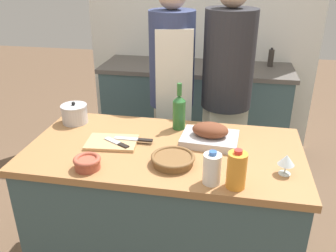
{
  "coord_description": "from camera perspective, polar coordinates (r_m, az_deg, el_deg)",
  "views": [
    {
      "loc": [
        0.35,
        -1.73,
        1.84
      ],
      "look_at": [
        0.0,
        0.12,
        0.97
      ],
      "focal_mm": 38.0,
      "sensor_mm": 36.0,
      "label": 1
    }
  ],
  "objects": [
    {
      "name": "juice_jug",
      "position": [
        1.66,
        10.94,
        -6.95
      ],
      "size": [
        0.09,
        0.09,
        0.19
      ],
      "color": "orange",
      "rests_on": "kitchen_island"
    },
    {
      "name": "condiment_bottle_tall",
      "position": [
        3.51,
        -1.54,
        11.42
      ],
      "size": [
        0.05,
        0.05,
        0.2
      ],
      "color": "#332D28",
      "rests_on": "back_counter"
    },
    {
      "name": "back_wall",
      "position": [
        3.72,
        5.38,
        16.03
      ],
      "size": [
        2.32,
        0.1,
        2.55
      ],
      "color": "silver",
      "rests_on": "ground_plane"
    },
    {
      "name": "knife_paring",
      "position": [
        2.03,
        -8.12,
        -2.7
      ],
      "size": [
        0.17,
        0.12,
        0.01
      ],
      "color": "#B7B7BC",
      "rests_on": "cutting_board"
    },
    {
      "name": "condiment_bottle_short",
      "position": [
        3.55,
        16.18,
        10.45
      ],
      "size": [
        0.05,
        0.05,
        0.18
      ],
      "color": "#332D28",
      "rests_on": "back_counter"
    },
    {
      "name": "stock_pot",
      "position": [
        2.37,
        -14.76,
        1.91
      ],
      "size": [
        0.17,
        0.17,
        0.14
      ],
      "color": "#B7B7BC",
      "rests_on": "kitchen_island"
    },
    {
      "name": "condiment_bottle_extra",
      "position": [
        3.36,
        12.81,
        9.77
      ],
      "size": [
        0.05,
        0.05,
        0.15
      ],
      "color": "#B28E2D",
      "rests_on": "back_counter"
    },
    {
      "name": "cutting_board",
      "position": [
        2.06,
        -8.99,
        -2.62
      ],
      "size": [
        0.3,
        0.22,
        0.02
      ],
      "color": "tan",
      "rests_on": "kitchen_island"
    },
    {
      "name": "person_cook_guest",
      "position": [
        2.69,
        9.37,
        5.76
      ],
      "size": [
        0.37,
        0.37,
        1.76
      ],
      "rotation": [
        0.0,
        0.0,
        0.35
      ],
      "color": "beige",
      "rests_on": "ground_plane"
    },
    {
      "name": "back_counter",
      "position": [
        3.6,
        4.31,
        2.41
      ],
      "size": [
        1.82,
        0.6,
        0.93
      ],
      "color": "#3D565B",
      "rests_on": "ground_plane"
    },
    {
      "name": "wine_glass_left",
      "position": [
        1.82,
        18.47,
        -5.25
      ],
      "size": [
        0.08,
        0.08,
        0.11
      ],
      "color": "silver",
      "rests_on": "kitchen_island"
    },
    {
      "name": "kitchen_island",
      "position": [
        2.25,
        -0.57,
        -13.45
      ],
      "size": [
        1.54,
        0.79,
        0.89
      ],
      "color": "#3D565B",
      "rests_on": "ground_plane"
    },
    {
      "name": "wine_bottle_green",
      "position": [
        2.19,
        1.79,
        2.4
      ],
      "size": [
        0.08,
        0.08,
        0.29
      ],
      "color": "#28662D",
      "rests_on": "kitchen_island"
    },
    {
      "name": "roasting_pan",
      "position": [
        2.05,
        6.74,
        -1.48
      ],
      "size": [
        0.33,
        0.26,
        0.12
      ],
      "color": "#BCBCC1",
      "rests_on": "kitchen_island"
    },
    {
      "name": "mixing_bowl",
      "position": [
        1.84,
        -12.83,
        -5.71
      ],
      "size": [
        0.14,
        0.14,
        0.06
      ],
      "color": "#A84C38",
      "rests_on": "kitchen_island"
    },
    {
      "name": "knife_chef",
      "position": [
        2.06,
        -5.33,
        -2.13
      ],
      "size": [
        0.23,
        0.03,
        0.01
      ],
      "color": "#B7B7BC",
      "rests_on": "cutting_board"
    },
    {
      "name": "person_cook_aproned",
      "position": [
        2.72,
        0.63,
        6.18
      ],
      "size": [
        0.34,
        0.37,
        1.74
      ],
      "rotation": [
        0.0,
        0.0,
        0.27
      ],
      "color": "beige",
      "rests_on": "ground_plane"
    },
    {
      "name": "wicker_basket",
      "position": [
        1.83,
        0.8,
        -5.36
      ],
      "size": [
        0.23,
        0.23,
        0.05
      ],
      "color": "brown",
      "rests_on": "kitchen_island"
    },
    {
      "name": "milk_jug",
      "position": [
        1.68,
        7.07,
        -6.79
      ],
      "size": [
        0.09,
        0.09,
        0.17
      ],
      "color": "white",
      "rests_on": "kitchen_island"
    }
  ]
}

